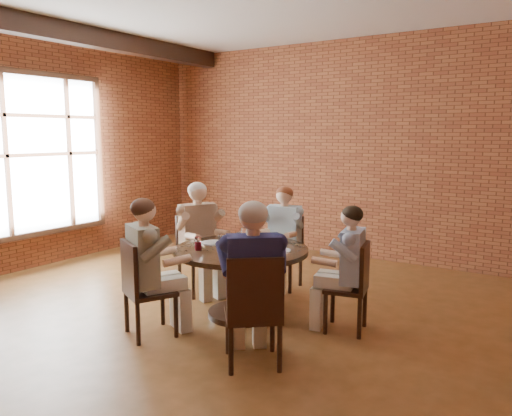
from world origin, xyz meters
The scene contains 28 objects.
floor centered at (0.00, 0.00, 0.00)m, with size 7.00×7.00×0.00m, color brown.
wall_back centered at (0.00, 3.50, 1.70)m, with size 7.00×7.00×0.00m, color brown.
wall_left centered at (-3.25, 0.00, 1.70)m, with size 7.00×7.00×0.00m, color brown.
ceiling_beam centered at (-2.45, 0.00, 3.27)m, with size 0.22×6.90×0.26m, color black.
window centered at (-3.18, 0.40, 1.65)m, with size 0.10×2.16×2.36m.
dining_table centered at (0.43, 0.32, 0.53)m, with size 1.43×1.43×0.75m.
chair_a centered at (1.60, 0.58, 0.49)m, with size 0.47×0.47×0.90m.
diner_a centered at (1.53, 0.56, 0.63)m, with size 0.48×0.60×1.26m, color #375B91, non-canonical shape.
chair_b centered at (0.29, 1.50, 0.50)m, with size 0.45×0.45×0.91m.
diner_b centered at (0.30, 1.42, 0.65)m, with size 0.50×0.62×1.29m, color #96B1BF, non-canonical shape.
chair_c centered at (-0.53, 0.73, 0.52)m, with size 0.58×0.58×0.95m.
diner_c centered at (-0.45, 0.69, 0.68)m, with size 0.55×0.67×1.36m, color brown, non-canonical shape.
chair_d centered at (-0.05, -0.66, 0.51)m, with size 0.58×0.58×0.94m.
diner_d centered at (-0.01, -0.58, 0.67)m, with size 0.54×0.66×1.35m, color gray, non-canonical shape.
chair_e centered at (1.22, -0.62, 0.53)m, with size 0.65×0.65×0.98m.
diner_e centered at (1.15, -0.54, 0.70)m, with size 0.57×0.70×1.40m, color #1A1D49, non-canonical shape.
plate_a centered at (0.84, 0.40, 0.76)m, with size 0.26×0.26×0.01m, color white.
plate_b centered at (0.45, 0.83, 0.76)m, with size 0.26×0.26×0.01m, color white.
plate_c centered at (0.05, 0.33, 0.76)m, with size 0.26×0.26×0.01m, color white.
plate_d centered at (0.66, 0.01, 0.76)m, with size 0.26×0.26×0.01m, color white.
glass_a centered at (0.75, 0.40, 0.82)m, with size 0.07×0.07×0.14m, color white.
glass_b centered at (0.56, 0.49, 0.82)m, with size 0.07×0.07×0.14m, color white.
glass_c centered at (0.23, 0.67, 0.82)m, with size 0.07×0.07×0.14m, color white.
glass_d centered at (0.34, 0.42, 0.82)m, with size 0.07×0.07×0.14m, color white.
glass_e centered at (0.24, 0.23, 0.82)m, with size 0.07×0.07×0.14m, color white.
glass_f centered at (0.11, -0.01, 0.82)m, with size 0.07×0.07×0.14m, color white.
glass_g centered at (0.44, 0.19, 0.82)m, with size 0.07×0.07×0.14m, color white.
smartphone centered at (0.67, -0.09, 0.75)m, with size 0.07×0.13×0.01m, color black.
Camera 1 is at (3.40, -3.91, 1.95)m, focal length 35.00 mm.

